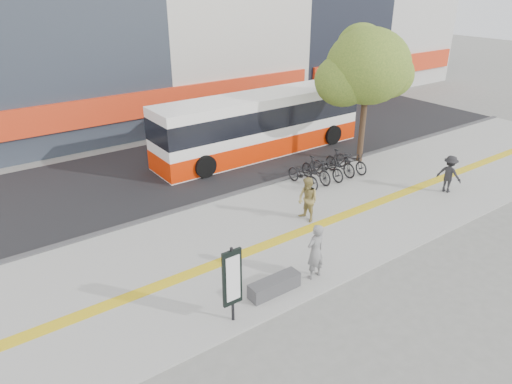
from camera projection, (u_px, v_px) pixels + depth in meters
ground at (314, 248)px, 15.69m from camera, size 120.00×120.00×0.00m
sidewalk at (286, 229)px, 16.78m from camera, size 40.00×7.00×0.08m
tactile_strip at (295, 234)px, 16.39m from camera, size 40.00×0.45×0.01m
street at (186, 167)px, 22.31m from camera, size 40.00×8.00×0.06m
curb at (232, 195)px, 19.35m from camera, size 40.00×0.25×0.14m
bench at (274, 286)px, 13.30m from camera, size 1.60×0.45×0.45m
signboard at (232, 279)px, 11.78m from camera, size 0.55×0.10×2.20m
street_tree at (366, 68)px, 21.15m from camera, size 4.40×3.80×6.31m
bus at (260, 126)px, 23.46m from camera, size 11.21×2.66×2.98m
bicycle_row at (328, 167)px, 20.73m from camera, size 3.61×1.93×1.12m
seated_woman at (315, 252)px, 13.71m from camera, size 0.67×0.47×1.76m
pedestrian_tan at (308, 200)px, 16.99m from camera, size 0.67×0.84×1.67m
pedestrian_dark at (449, 174)px, 19.32m from camera, size 0.77×1.11×1.58m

